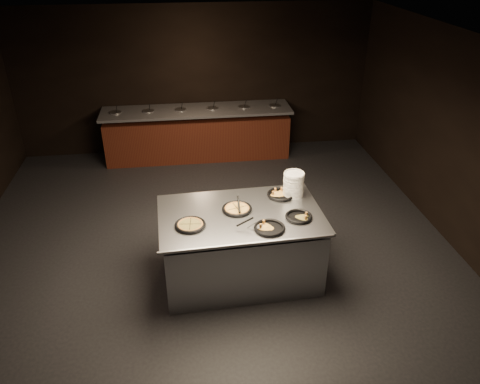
{
  "coord_description": "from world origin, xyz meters",
  "views": [
    {
      "loc": [
        -0.31,
        -5.22,
        4.01
      ],
      "look_at": [
        0.42,
        0.3,
        0.92
      ],
      "focal_mm": 35.0,
      "sensor_mm": 36.0,
      "label": 1
    }
  ],
  "objects": [
    {
      "name": "room",
      "position": [
        0.0,
        0.0,
        1.45
      ],
      "size": [
        7.02,
        8.02,
        2.92
      ],
      "color": "black",
      "rests_on": "ground"
    },
    {
      "name": "salad_bar",
      "position": [
        0.0,
        3.56,
        0.44
      ],
      "size": [
        3.7,
        0.83,
        1.18
      ],
      "color": "#532413",
      "rests_on": "ground"
    },
    {
      "name": "serving_counter",
      "position": [
        0.34,
        -0.33,
        0.46
      ],
      "size": [
        2.07,
        1.37,
        0.97
      ],
      "rotation": [
        0.0,
        0.0,
        0.04
      ],
      "color": "#AFB1B6",
      "rests_on": "ground"
    },
    {
      "name": "plate_stack",
      "position": [
        1.1,
        0.05,
        1.13
      ],
      "size": [
        0.27,
        0.27,
        0.32
      ],
      "primitive_type": "cylinder",
      "color": "white",
      "rests_on": "serving_counter"
    },
    {
      "name": "pan_veggie_whole",
      "position": [
        -0.29,
        -0.54,
        0.99
      ],
      "size": [
        0.37,
        0.37,
        0.04
      ],
      "rotation": [
        0.0,
        0.0,
        -0.1
      ],
      "color": "black",
      "rests_on": "serving_counter"
    },
    {
      "name": "pan_cheese_whole",
      "position": [
        0.31,
        -0.25,
        0.99
      ],
      "size": [
        0.38,
        0.38,
        0.04
      ],
      "rotation": [
        0.0,
        0.0,
        0.29
      ],
      "color": "black",
      "rests_on": "serving_counter"
    },
    {
      "name": "pan_cheese_slices_a",
      "position": [
        0.93,
        0.04,
        0.99
      ],
      "size": [
        0.36,
        0.36,
        0.04
      ],
      "rotation": [
        0.0,
        0.0,
        1.26
      ],
      "color": "black",
      "rests_on": "serving_counter"
    },
    {
      "name": "pan_cheese_slices_b",
      "position": [
        0.63,
        -0.72,
        0.99
      ],
      "size": [
        0.37,
        0.37,
        0.04
      ],
      "rotation": [
        0.0,
        0.0,
        2.1
      ],
      "color": "black",
      "rests_on": "serving_counter"
    },
    {
      "name": "pan_veggie_slices",
      "position": [
        1.03,
        -0.53,
        0.99
      ],
      "size": [
        0.33,
        0.33,
        0.04
      ],
      "rotation": [
        0.0,
        0.0,
        -0.72
      ],
      "color": "black",
      "rests_on": "serving_counter"
    },
    {
      "name": "server_left",
      "position": [
        0.33,
        -0.24,
        1.06
      ],
      "size": [
        0.11,
        0.36,
        0.17
      ],
      "rotation": [
        0.0,
        0.0,
        1.52
      ],
      "color": "#AFB1B6",
      "rests_on": "serving_counter"
    },
    {
      "name": "server_right",
      "position": [
        0.39,
        -0.68,
        1.05
      ],
      "size": [
        0.32,
        0.09,
        0.15
      ],
      "rotation": [
        0.0,
        0.0,
        -0.02
      ],
      "color": "#AFB1B6",
      "rests_on": "serving_counter"
    }
  ]
}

